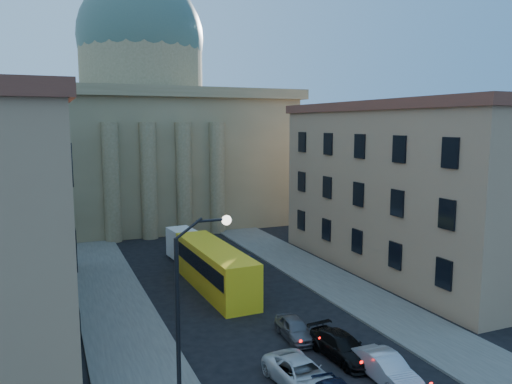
% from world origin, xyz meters
% --- Properties ---
extents(sidewalk_left, '(5.00, 60.00, 0.15)m').
position_xyz_m(sidewalk_left, '(-8.50, 18.00, 0.07)').
color(sidewalk_left, '#52504B').
rests_on(sidewalk_left, ground).
extents(sidewalk_right, '(5.00, 60.00, 0.15)m').
position_xyz_m(sidewalk_right, '(8.50, 18.00, 0.07)').
color(sidewalk_right, '#52504B').
rests_on(sidewalk_right, ground).
extents(church, '(68.02, 28.76, 36.60)m').
position_xyz_m(church, '(0.00, 55.47, 11.88)').
color(church, '#766848').
rests_on(church, ground).
extents(building_right, '(11.60, 26.60, 14.70)m').
position_xyz_m(building_right, '(17.00, 22.00, 7.42)').
color(building_right, '#9C7B5C').
rests_on(building_right, ground).
extents(street_lamp, '(2.62, 0.44, 8.83)m').
position_xyz_m(street_lamp, '(-6.97, 8.00, 5.29)').
color(street_lamp, black).
rests_on(street_lamp, ground).
extents(car_right_near, '(1.53, 4.27, 1.40)m').
position_xyz_m(car_right_near, '(2.72, 6.56, 0.70)').
color(car_right_near, '#A9AAB1').
rests_on(car_right_near, ground).
extents(car_left_mid, '(2.56, 4.99, 1.35)m').
position_xyz_m(car_left_mid, '(-1.48, 7.71, 0.67)').
color(car_left_mid, silver).
rests_on(car_left_mid, ground).
extents(car_right_mid, '(2.30, 4.80, 1.35)m').
position_xyz_m(car_right_mid, '(2.04, 9.57, 0.67)').
color(car_right_mid, black).
rests_on(car_right_mid, ground).
extents(car_right_far, '(1.82, 3.88, 1.28)m').
position_xyz_m(car_right_far, '(0.80, 12.81, 0.64)').
color(car_right_far, '#525257').
rests_on(car_right_far, ground).
extents(car_right_distant, '(1.36, 3.82, 1.26)m').
position_xyz_m(car_right_distant, '(3.29, 27.03, 0.63)').
color(car_right_distant, black).
rests_on(car_right_distant, ground).
extents(city_bus, '(3.11, 12.13, 3.40)m').
position_xyz_m(city_bus, '(-0.80, 23.35, 1.83)').
color(city_bus, yellow).
rests_on(city_bus, ground).
extents(box_truck, '(2.57, 5.49, 2.92)m').
position_xyz_m(box_truck, '(-0.81, 31.92, 1.38)').
color(box_truck, silver).
rests_on(box_truck, ground).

